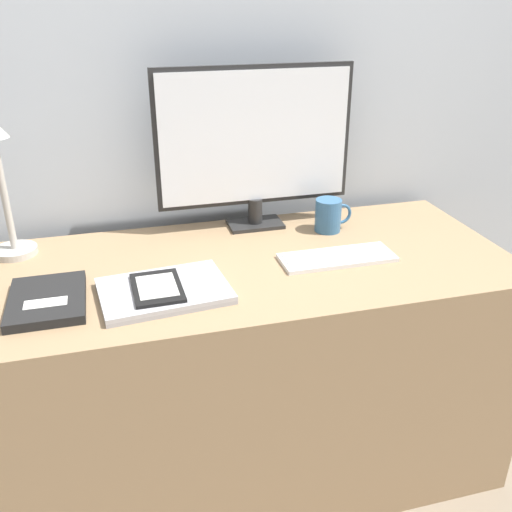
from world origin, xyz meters
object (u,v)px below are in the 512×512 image
object	(u,v)px
monitor	(255,142)
keyboard	(337,257)
laptop	(164,291)
ereader	(157,288)
notebook	(47,300)
desk_lamp	(2,185)
coffee_mug	(329,215)

from	to	relation	value
monitor	keyboard	distance (m)	0.44
monitor	laptop	size ratio (longest dim) A/B	1.82
monitor	ereader	xyz separation A→B (m)	(-0.36, -0.40, -0.25)
monitor	notebook	xyz separation A→B (m)	(-0.63, -0.36, -0.26)
notebook	keyboard	bearing A→B (deg)	3.75
monitor	ereader	size ratio (longest dim) A/B	3.45
keyboard	notebook	size ratio (longest dim) A/B	1.36
ereader	desk_lamp	xyz separation A→B (m)	(-0.37, 0.36, 0.18)
laptop	desk_lamp	size ratio (longest dim) A/B	0.85
monitor	laptop	xyz separation A→B (m)	(-0.34, -0.39, -0.26)
laptop	notebook	size ratio (longest dim) A/B	1.40
laptop	desk_lamp	distance (m)	0.57
keyboard	laptop	xyz separation A→B (m)	(-0.50, -0.08, 0.00)
monitor	ereader	distance (m)	0.59
keyboard	desk_lamp	size ratio (longest dim) A/B	0.83
notebook	coffee_mug	distance (m)	0.88
coffee_mug	desk_lamp	bearing A→B (deg)	175.81
desk_lamp	notebook	world-z (taller)	desk_lamp
keyboard	monitor	bearing A→B (deg)	117.10
keyboard	desk_lamp	world-z (taller)	desk_lamp
desk_lamp	coffee_mug	world-z (taller)	desk_lamp
ereader	desk_lamp	bearing A→B (deg)	135.70
keyboard	desk_lamp	xyz separation A→B (m)	(-0.89, 0.28, 0.20)
desk_lamp	coffee_mug	size ratio (longest dim) A/B	3.30
notebook	coffee_mug	xyz separation A→B (m)	(0.84, 0.26, 0.04)
coffee_mug	notebook	bearing A→B (deg)	-162.74
ereader	coffee_mug	xyz separation A→B (m)	(0.58, 0.29, 0.03)
ereader	desk_lamp	distance (m)	0.55
ereader	coffee_mug	distance (m)	0.65
laptop	monitor	bearing A→B (deg)	48.68
laptop	desk_lamp	bearing A→B (deg)	137.56
monitor	notebook	bearing A→B (deg)	-149.82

